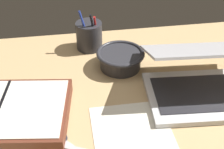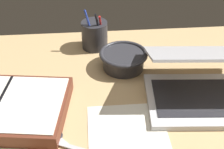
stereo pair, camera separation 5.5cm
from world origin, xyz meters
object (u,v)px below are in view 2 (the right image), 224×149
Objects in this scene: bowl at (123,59)px; scissors at (57,141)px; pen_cup at (95,35)px; planner at (1,107)px; laptop at (205,83)px.

bowl is 38.65cm from scissors.
bowl is 17.25cm from pen_cup.
planner reaches higher than scissors.
laptop is 2.21× the size of bowl.
pen_cup is 44.69cm from planner.
pen_cup is (-31.57, 32.23, 0.13)cm from laptop.
laptop is 28.60cm from bowl.
laptop reaches higher than scissors.
pen_cup reaches higher than scissors.
laptop is 46.14cm from scissors.
pen_cup is (-9.21, 14.47, 1.81)cm from bowl.
bowl is 1.03× the size of pen_cup.
bowl is 0.41× the size of planner.
laptop is 3.12× the size of scissors.
planner is at bearing -173.37° from laptop.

